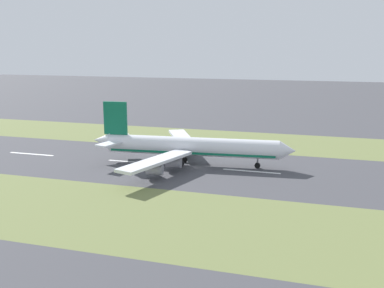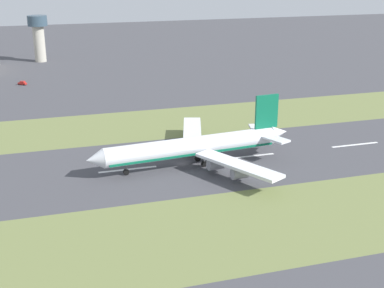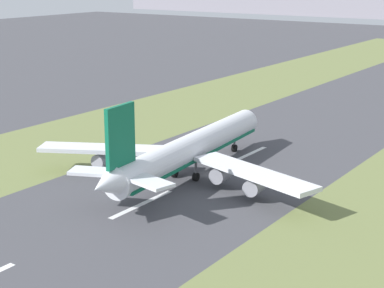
# 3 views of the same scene
# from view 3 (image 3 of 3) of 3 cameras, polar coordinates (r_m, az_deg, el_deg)

# --- Properties ---
(ground_plane) EXTENTS (800.00, 800.00, 0.00)m
(ground_plane) POSITION_cam_3_polar(r_m,az_deg,el_deg) (139.56, 1.31, -2.68)
(ground_plane) COLOR #424247
(grass_median_west) EXTENTS (40.00, 600.00, 0.01)m
(grass_median_west) POSITION_cam_3_polar(r_m,az_deg,el_deg) (167.41, -11.69, 0.06)
(grass_median_west) COLOR olive
(grass_median_west) RESTS_ON ground
(centreline_dash_mid) EXTENTS (1.20, 18.00, 0.01)m
(centreline_dash_mid) POSITION_cam_3_polar(r_m,az_deg,el_deg) (122.40, -4.49, -5.35)
(centreline_dash_mid) COLOR silver
(centreline_dash_mid) RESTS_ON ground
(centreline_dash_far) EXTENTS (1.20, 18.00, 0.01)m
(centreline_dash_far) POSITION_cam_3_polar(r_m,az_deg,el_deg) (153.89, 4.88, -1.02)
(centreline_dash_far) COLOR silver
(centreline_dash_far) RESTS_ON ground
(airplane_main_jet) EXTENTS (63.85, 67.22, 20.20)m
(airplane_main_jet) POSITION_cam_3_polar(r_m,az_deg,el_deg) (135.39, -0.39, -0.59)
(airplane_main_jet) COLOR silver
(airplane_main_jet) RESTS_ON ground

